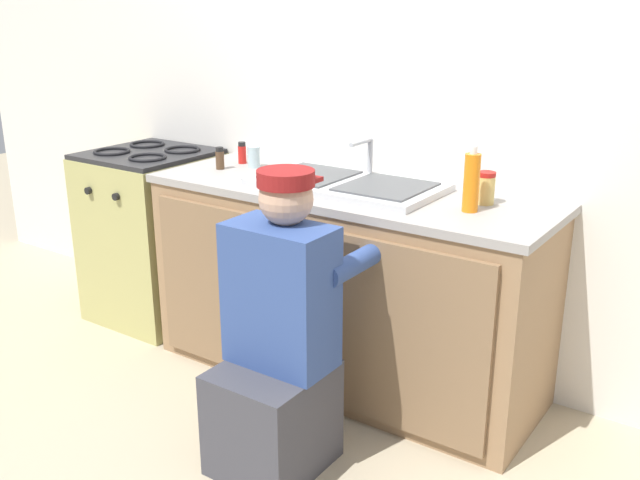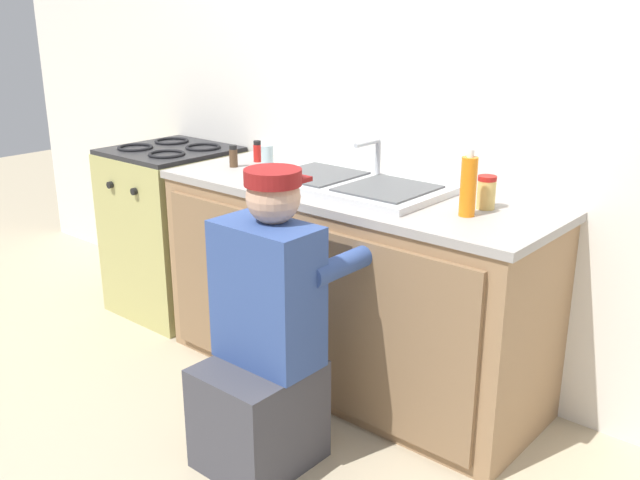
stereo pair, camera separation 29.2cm
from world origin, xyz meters
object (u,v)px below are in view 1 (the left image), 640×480
Objects in this scene: plumber_person at (278,349)px; condiment_jar at (486,188)px; soap_bottle_orange at (471,182)px; sink_double_basin at (347,184)px; spice_bottle_pepper at (220,158)px; water_glass at (254,157)px; spice_bottle_red at (242,153)px; stove_range at (154,235)px.

condiment_jar is at bearing 60.96° from plumber_person.
sink_double_basin is at bearing 176.11° from soap_bottle_orange.
spice_bottle_pepper reaches higher than water_glass.
water_glass is at bearing 133.51° from plumber_person.
condiment_jar is 1.28× the size of water_glass.
soap_bottle_orange reaches higher than plumber_person.
plumber_person is at bearing -37.75° from spice_bottle_pepper.
spice_bottle_pepper is 0.16m from water_glass.
water_glass is (0.10, -0.04, -0.00)m from spice_bottle_red.
plumber_person is at bearing -119.04° from condiment_jar.
water_glass is (0.11, 0.12, -0.00)m from spice_bottle_pepper.
soap_bottle_orange is 2.50× the size of water_glass.
spice_bottle_pepper is 0.82× the size of condiment_jar.
stove_range is 1.87m from condiment_jar.
plumber_person is 10.52× the size of spice_bottle_pepper.
spice_bottle_red reaches higher than stove_range.
sink_double_basin is 0.59m from water_glass.
water_glass is at bearing 48.63° from spice_bottle_pepper.
sink_double_basin is at bearing 0.10° from stove_range.
stove_range is 0.84× the size of plumber_person.
sink_double_basin is at bearing 2.73° from spice_bottle_pepper.
spice_bottle_red is 1.27m from condiment_jar.
spice_bottle_red is at bearing 89.06° from spice_bottle_pepper.
spice_bottle_pepper is at bearing -90.94° from spice_bottle_red.
sink_double_basin is at bearing -8.62° from water_glass.
spice_bottle_pepper is (-0.69, -0.03, 0.03)m from sink_double_basin.
soap_bottle_orange reaches higher than sink_double_basin.
stove_range is at bearing -179.90° from sink_double_basin.
water_glass is at bearing 171.38° from sink_double_basin.
condiment_jar is (1.27, 0.13, 0.01)m from spice_bottle_pepper.
water_glass is at bearing -179.73° from condiment_jar.
spice_bottle_pepper is at bearing -177.27° from sink_double_basin.
sink_double_basin is 1.30m from stove_range.
soap_bottle_orange is at bearing -1.18° from stove_range.
spice_bottle_red reaches higher than water_glass.
plumber_person is 1.17m from spice_bottle_pepper.
stove_range is at bearing 176.68° from spice_bottle_pepper.
plumber_person is 1.17m from water_glass.
water_glass is at bearing 173.72° from soap_bottle_orange.
soap_bottle_orange is 2.38× the size of spice_bottle_pepper.
spice_bottle_pepper reaches higher than stove_range.
sink_double_basin reaches higher than spice_bottle_pepper.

